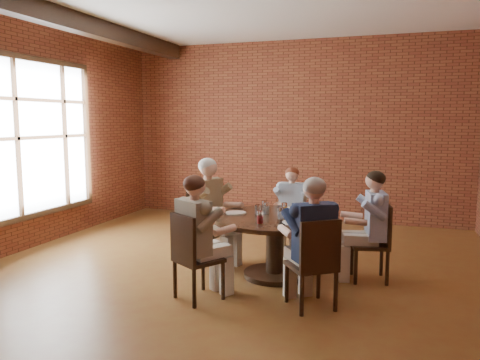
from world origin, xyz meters
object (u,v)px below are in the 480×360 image
(dining_table, at_px, (275,234))
(diner_a, at_px, (370,226))
(chair_a, at_px, (377,239))
(diner_d, at_px, (198,238))
(diner_c, at_px, (211,211))
(chair_d, at_px, (192,254))
(chair_e, at_px, (315,261))
(chair_c, at_px, (205,224))
(smartphone, at_px, (283,223))
(chair_b, at_px, (292,218))
(diner_e, at_px, (311,243))
(diner_b, at_px, (291,210))

(dining_table, bearing_deg, diner_a, 12.49)
(chair_a, relative_size, diner_d, 0.69)
(diner_c, bearing_deg, chair_a, -74.55)
(dining_table, height_order, chair_a, chair_a)
(chair_d, distance_m, chair_e, 1.28)
(chair_c, distance_m, chair_d, 1.38)
(chair_c, bearing_deg, smartphone, -102.22)
(diner_d, height_order, chair_e, diner_d)
(chair_b, bearing_deg, diner_c, -135.68)
(diner_c, relative_size, smartphone, 10.47)
(chair_b, bearing_deg, diner_a, -42.55)
(chair_b, distance_m, diner_c, 1.32)
(chair_c, height_order, diner_d, diner_d)
(chair_c, distance_m, diner_e, 1.95)
(diner_b, bearing_deg, diner_c, -138.00)
(diner_a, height_order, chair_b, diner_a)
(diner_a, height_order, chair_e, diner_a)
(chair_d, bearing_deg, diner_b, -73.35)
(diner_a, distance_m, diner_d, 2.07)
(diner_b, bearing_deg, chair_b, 90.00)
(chair_c, relative_size, diner_c, 0.70)
(diner_d, bearing_deg, chair_c, -38.45)
(chair_c, relative_size, diner_e, 0.73)
(diner_c, height_order, diner_d, diner_c)
(chair_d, distance_m, smartphone, 1.09)
(diner_e, height_order, smartphone, diner_e)
(chair_e, xyz_separation_m, diner_e, (-0.05, 0.07, 0.16))
(diner_c, xyz_separation_m, chair_d, (0.31, -1.29, -0.19))
(diner_e, bearing_deg, diner_d, -28.43)
(chair_a, height_order, diner_b, diner_b)
(dining_table, bearing_deg, diner_c, 164.58)
(chair_c, bearing_deg, diner_b, -33.65)
(chair_c, height_order, diner_c, diner_c)
(dining_table, distance_m, chair_e, 1.07)
(chair_a, xyz_separation_m, chair_b, (-1.24, 0.95, -0.02))
(diner_d, bearing_deg, chair_b, -72.17)
(chair_d, xyz_separation_m, smartphone, (0.81, 0.68, 0.24))
(chair_a, distance_m, diner_b, 1.52)
(chair_a, xyz_separation_m, smartphone, (-1.01, -0.61, 0.25))
(diner_e, bearing_deg, chair_a, -156.04)
(chair_a, bearing_deg, chair_c, -103.12)
(chair_b, xyz_separation_m, chair_d, (-0.58, -2.24, 0.03))
(chair_a, height_order, diner_e, diner_e)
(chair_d, xyz_separation_m, diner_e, (1.22, 0.24, 0.16))
(smartphone, bearing_deg, chair_c, 146.35)
(diner_a, distance_m, diner_e, 1.16)
(chair_a, relative_size, chair_c, 0.95)
(chair_a, relative_size, diner_e, 0.69)
(diner_b, distance_m, chair_d, 2.25)
(chair_a, xyz_separation_m, diner_d, (-1.77, -1.22, 0.16))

